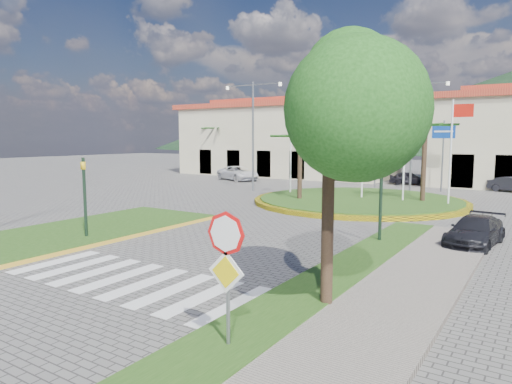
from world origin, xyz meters
The scene contains 19 objects.
sidewalk_right centered at (6.00, 2.00, 0.07)m, with size 4.00×28.00×0.15m, color gray.
verge_right centered at (4.80, 2.00, 0.09)m, with size 1.60×28.00×0.18m, color #224A15.
median_left centered at (-6.50, 6.00, 0.09)m, with size 5.00×14.00×0.18m, color #224A15.
crosswalk centered at (0.00, 4.00, 0.01)m, with size 8.00×3.00×0.01m, color silver.
roundabout_island centered at (0.00, 22.00, 0.17)m, with size 12.70×12.70×6.00m.
stop_sign centered at (4.90, 1.96, 1.79)m, with size 0.80×0.11×2.65m.
deciduous_tree centered at (5.50, 5.00, 5.18)m, with size 3.60×3.60×6.80m.
traffic_light_left centered at (-5.20, 6.50, 1.94)m, with size 0.15×0.18×3.20m.
traffic_light_right centered at (4.50, 12.00, 1.94)m, with size 0.15×0.18×3.20m.
direction_sign_west centered at (-2.00, 30.97, 3.53)m, with size 1.60×0.14×5.20m.
direction_sign_east centered at (3.00, 30.97, 3.53)m, with size 1.60×0.14×5.20m.
street_lamp_centre centered at (1.00, 30.00, 4.50)m, with size 4.80×0.16×8.00m.
street_lamp_west centered at (-9.00, 24.00, 4.50)m, with size 4.80×0.16×8.00m.
building_left centered at (-14.00, 38.00, 3.90)m, with size 23.32×9.54×8.05m.
hill_far_west centered at (-55.00, 140.00, 11.00)m, with size 140.00×140.00×22.00m, color black.
hill_near_back centered at (-10.00, 130.00, 8.00)m, with size 110.00×110.00×16.00m, color black.
white_van centered at (-14.77, 30.20, 0.66)m, with size 2.18×4.72×1.31m, color silver.
car_dark_a centered at (-0.33, 34.86, 0.55)m, with size 1.30×3.23×1.10m, color black.
car_side_right centered at (7.50, 13.71, 0.54)m, with size 1.51×3.71×1.08m, color black.
Camera 1 is at (9.66, -4.43, 3.94)m, focal length 32.00 mm.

